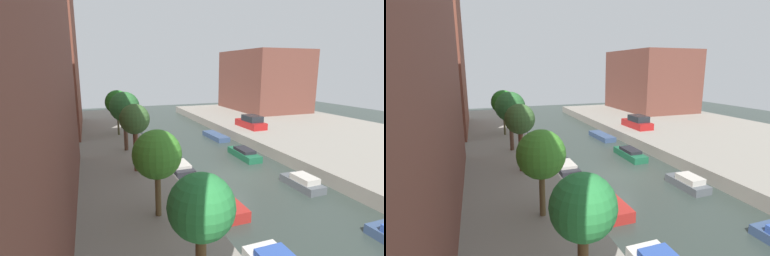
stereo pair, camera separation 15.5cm
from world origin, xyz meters
TOP-DOWN VIEW (x-y plane):
  - ground_plane at (0.00, 0.00)m, footprint 84.00×84.00m
  - quay_left at (-15.00, 0.00)m, footprint 20.00×64.00m
  - quay_right at (15.00, 0.00)m, footprint 20.00×64.00m
  - apartment_tower_far at (-16.00, 17.29)m, footprint 10.00×13.60m
  - low_block_right at (18.00, 23.74)m, footprint 10.00×13.91m
  - street_tree_1 at (-7.25, -11.02)m, footprint 2.00×2.00m
  - street_tree_2 at (-7.25, -5.52)m, footprint 2.33×2.33m
  - street_tree_3 at (-7.25, 0.97)m, footprint 2.04×2.04m
  - street_tree_4 at (-7.25, 6.35)m, footprint 2.54×2.54m
  - street_tree_5 at (-7.25, 12.57)m, footprint 2.52×2.52m
  - parked_car at (7.98, 10.91)m, footprint 1.87×4.38m
  - moored_boat_left_2 at (-3.26, -4.47)m, footprint 1.62×3.49m
  - moored_boat_left_3 at (-3.70, 2.31)m, footprint 1.47×3.62m
  - moored_boat_left_4 at (-3.84, 10.54)m, footprint 1.79×3.21m
  - moored_boat_right_2 at (3.24, -3.48)m, footprint 1.36×3.13m
  - moored_boat_right_3 at (2.90, 3.72)m, footprint 1.37×4.06m
  - moored_boat_right_4 at (3.44, 11.08)m, footprint 1.58×4.37m

SIDE VIEW (x-z plane):
  - ground_plane at x=0.00m, z-range 0.00..0.00m
  - moored_boat_right_4 at x=3.44m, z-range 0.00..0.54m
  - moored_boat_left_2 at x=-3.26m, z-range 0.00..0.63m
  - moored_boat_left_3 at x=-3.70m, z-range -0.05..0.73m
  - moored_boat_right_3 at x=2.90m, z-range -0.06..0.79m
  - moored_boat_right_2 at x=3.24m, z-range -0.08..0.83m
  - moored_boat_left_4 at x=-3.84m, z-range -0.07..0.96m
  - quay_left at x=-15.00m, z-range 0.00..1.00m
  - quay_right at x=15.00m, z-range 0.00..1.00m
  - parked_car at x=7.98m, z-range 0.87..2.36m
  - street_tree_2 at x=-7.25m, z-range 1.92..6.16m
  - street_tree_1 at x=-7.25m, z-range 2.00..6.11m
  - street_tree_5 at x=-7.25m, z-range 2.09..6.82m
  - street_tree_3 at x=-7.25m, z-range 2.24..6.91m
  - street_tree_4 at x=-7.25m, z-range 2.21..7.26m
  - low_block_right at x=18.00m, z-range 1.00..10.75m
  - apartment_tower_far at x=-16.00m, z-range 1.00..19.74m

